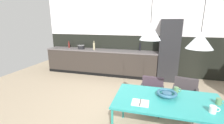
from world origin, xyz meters
The scene contains 19 objects.
ground_plane centered at (0.00, 0.00, 0.00)m, with size 9.65×9.65×0.00m, color tan.
back_wall_splashback_dark centered at (0.00, 2.89, 0.72)m, with size 7.43×0.12×1.44m, color black.
back_wall_panel_upper centered at (0.00, 2.89, 2.16)m, with size 7.43×0.12×1.44m, color white.
kitchen_counter centered at (-1.51, 2.53, 0.46)m, with size 4.14×0.63×0.91m.
refrigerator_column centered at (0.88, 2.53, 1.00)m, with size 0.63×0.60×2.00m, color #232326.
dining_table centered at (0.68, -0.45, 0.69)m, with size 1.67×0.93×0.73m.
armchair_far_side centered at (0.43, 0.43, 0.47)m, with size 0.53×0.51×0.74m.
armchair_head_of_table centered at (1.10, 0.44, 0.50)m, with size 0.56×0.55×0.77m.
fruit_bowl centered at (0.67, -0.34, 0.79)m, with size 0.33×0.33×0.08m.
open_book centered at (0.27, -0.66, 0.74)m, with size 0.25×0.22×0.02m.
mug_glass_clear centered at (1.40, -0.39, 0.78)m, with size 0.12×0.08×0.09m.
mug_short_terracotta centered at (0.84, -0.13, 0.78)m, with size 0.13×0.08×0.10m.
mug_white_ceramic centered at (1.24, -0.66, 0.78)m, with size 0.13×0.09×0.10m.
cooking_pot centered at (-2.27, 2.52, 0.99)m, with size 0.25×0.25×0.17m.
bottle_vinegar_dark centered at (-0.07, 2.75, 1.04)m, with size 0.06×0.06×0.30m.
bottle_wine_green centered at (-2.87, 2.66, 1.02)m, with size 0.06×0.06×0.27m.
bottle_oil_tall centered at (-1.74, 2.53, 1.05)m, with size 0.08×0.08×0.32m.
pendant_lamp_over_table_near centered at (0.35, -0.50, 1.79)m, with size 0.30×0.30×1.16m.
pendant_lamp_over_table_far centered at (1.02, -0.44, 1.67)m, with size 0.35×0.35×1.26m.
Camera 1 is at (0.42, -2.80, 1.93)m, focal length 24.84 mm.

